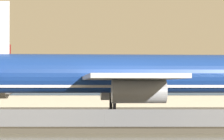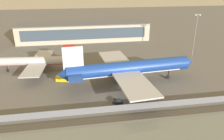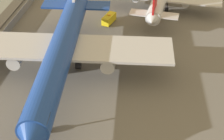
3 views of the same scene
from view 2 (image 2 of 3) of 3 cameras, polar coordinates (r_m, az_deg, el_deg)
The scene contains 9 objects.
ground_plane at distance 83.72m, azimuth 2.14°, elevation -4.54°, with size 500.00×500.00×0.00m, color #66635E.
shoreline_seawall at distance 66.48m, azimuth 5.69°, elevation -12.31°, with size 320.00×3.00×0.50m.
perimeter_fence at distance 69.61m, azimuth 4.77°, elevation -9.64°, with size 280.00×0.10×2.25m.
cargo_jet_blue at distance 84.36m, azimuth 4.14°, elevation 0.39°, with size 55.13×47.26×16.67m.
passenger_jet_silver at distance 102.46m, azimuth -19.21°, elevation 2.15°, with size 39.93×34.28×11.91m.
baggage_tug at distance 72.78m, azimuth 1.55°, elevation -8.30°, with size 3.56×3.03×1.80m.
ops_van at distance 89.92m, azimuth -12.86°, elevation -2.23°, with size 5.57×3.38×2.48m.
terminal_building at distance 149.79m, azimuth -7.28°, elevation 9.96°, with size 85.86×19.09×11.63m.
apron_light_mast_apron_west at distance 120.45m, azimuth 20.89°, elevation 8.83°, with size 3.20×0.40×22.40m.
Camera 2 is at (-15.13, -72.95, 38.19)m, focal length 35.00 mm.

